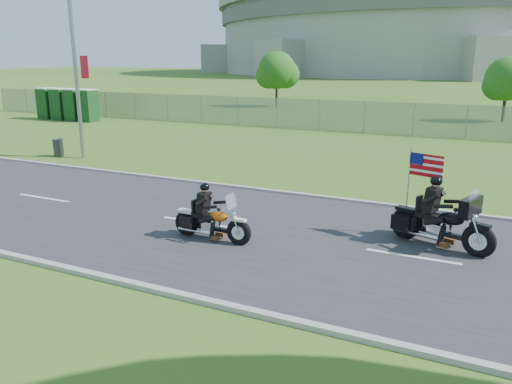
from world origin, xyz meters
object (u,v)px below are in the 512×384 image
at_px(porta_toilet_b, 74,105).
at_px(motorcycle_lead, 211,223).
at_px(porta_toilet_c, 60,105).
at_px(porta_toilet_a, 88,106).
at_px(porta_toilet_d, 47,104).
at_px(trash_can, 58,148).
at_px(streetlight, 76,34).
at_px(motorcycle_follow, 441,224).

xyz_separation_m(porta_toilet_b, motorcycle_lead, (22.48, -18.00, -0.66)).
height_order(porta_toilet_b, porta_toilet_c, same).
relative_size(porta_toilet_a, motorcycle_lead, 1.01).
height_order(porta_toilet_d, trash_can, porta_toilet_d).
bearing_deg(porta_toilet_b, porta_toilet_c, 180.00).
bearing_deg(porta_toilet_b, trash_can, -48.14).
distance_m(streetlight, motorcycle_lead, 14.18).
bearing_deg(porta_toilet_d, motorcycle_lead, -35.45).
height_order(porta_toilet_a, porta_toilet_d, same).
bearing_deg(motorcycle_follow, streetlight, -179.36).
bearing_deg(streetlight, porta_toilet_c, 139.94).
distance_m(porta_toilet_b, trash_can, 14.99).
xyz_separation_m(porta_toilet_d, motorcycle_lead, (25.28, -18.00, -0.66)).
height_order(porta_toilet_a, porta_toilet_c, same).
bearing_deg(motorcycle_lead, porta_toilet_d, 145.79).
distance_m(motorcycle_lead, motorcycle_follow, 5.75).
bearing_deg(porta_toilet_c, motorcycle_follow, -28.65).
distance_m(motorcycle_lead, trash_can, 14.24).
bearing_deg(motorcycle_follow, porta_toilet_b, 168.38).
bearing_deg(motorcycle_follow, motorcycle_lead, -141.39).
distance_m(streetlight, motorcycle_follow, 17.98).
xyz_separation_m(streetlight, porta_toilet_a, (-10.02, 10.78, -4.49)).
xyz_separation_m(porta_toilet_b, motorcycle_follow, (27.87, -16.00, -0.53)).
distance_m(porta_toilet_a, trash_can, 14.10).
xyz_separation_m(porta_toilet_b, porta_toilet_d, (-2.80, 0.00, 0.00)).
bearing_deg(motorcycle_follow, porta_toilet_a, 167.09).
distance_m(streetlight, porta_toilet_a, 15.39).
relative_size(porta_toilet_d, trash_can, 2.85).
distance_m(porta_toilet_c, trash_can, 15.96).
distance_m(porta_toilet_a, motorcycle_lead, 27.73).
relative_size(porta_toilet_b, motorcycle_follow, 0.88).
relative_size(porta_toilet_c, motorcycle_lead, 1.01).
xyz_separation_m(streetlight, porta_toilet_c, (-12.82, 10.78, -4.49)).
height_order(porta_toilet_c, motorcycle_follow, porta_toilet_c).
height_order(porta_toilet_d, motorcycle_lead, porta_toilet_d).
distance_m(porta_toilet_a, porta_toilet_d, 4.20).
bearing_deg(motorcycle_lead, porta_toilet_a, 140.75).
xyz_separation_m(motorcycle_lead, motorcycle_follow, (5.39, 2.00, 0.13)).
bearing_deg(porta_toilet_b, motorcycle_follow, -29.85).
bearing_deg(streetlight, porta_toilet_d, 142.83).
height_order(streetlight, porta_toilet_c, streetlight).
bearing_deg(porta_toilet_b, porta_toilet_d, 180.00).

